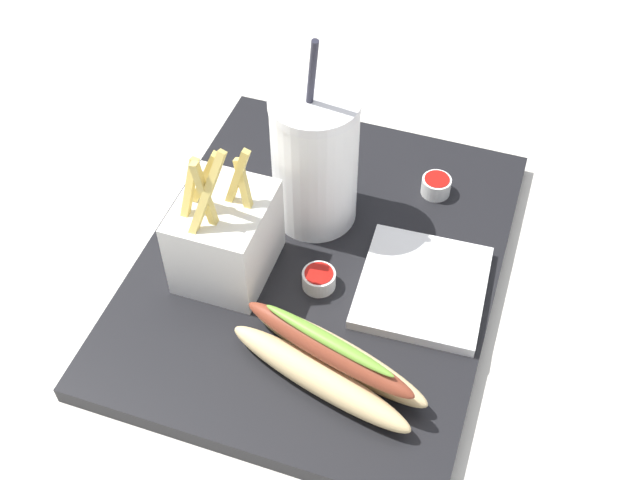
# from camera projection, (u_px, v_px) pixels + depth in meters

# --- Properties ---
(ground_plane) EXTENTS (2.40, 2.40, 0.02)m
(ground_plane) POSITION_uv_depth(u_px,v_px,m) (320.00, 278.00, 0.83)
(ground_plane) COLOR silver
(food_tray) EXTENTS (0.44, 0.35, 0.02)m
(food_tray) POSITION_uv_depth(u_px,v_px,m) (320.00, 266.00, 0.81)
(food_tray) COLOR black
(food_tray) RESTS_ON ground_plane
(soda_cup) EXTENTS (0.09, 0.09, 0.22)m
(soda_cup) POSITION_uv_depth(u_px,v_px,m) (315.00, 160.00, 0.79)
(soda_cup) COLOR white
(soda_cup) RESTS_ON food_tray
(fries_basket) EXTENTS (0.10, 0.08, 0.17)m
(fries_basket) POSITION_uv_depth(u_px,v_px,m) (225.00, 236.00, 0.76)
(fries_basket) COLOR white
(fries_basket) RESTS_ON food_tray
(hot_dog_1) EXTENTS (0.11, 0.19, 0.06)m
(hot_dog_1) POSITION_uv_depth(u_px,v_px,m) (328.00, 361.00, 0.70)
(hot_dog_1) COLOR #E5C689
(hot_dog_1) RESTS_ON food_tray
(ketchup_cup_1) EXTENTS (0.03, 0.03, 0.02)m
(ketchup_cup_1) POSITION_uv_depth(u_px,v_px,m) (436.00, 185.00, 0.86)
(ketchup_cup_1) COLOR white
(ketchup_cup_1) RESTS_ON food_tray
(ketchup_cup_2) EXTENTS (0.03, 0.03, 0.02)m
(ketchup_cup_2) POSITION_uv_depth(u_px,v_px,m) (319.00, 278.00, 0.77)
(ketchup_cup_2) COLOR white
(ketchup_cup_2) RESTS_ON food_tray
(napkin_stack) EXTENTS (0.13, 0.13, 0.01)m
(napkin_stack) POSITION_uv_depth(u_px,v_px,m) (422.00, 287.00, 0.77)
(napkin_stack) COLOR white
(napkin_stack) RESTS_ON food_tray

